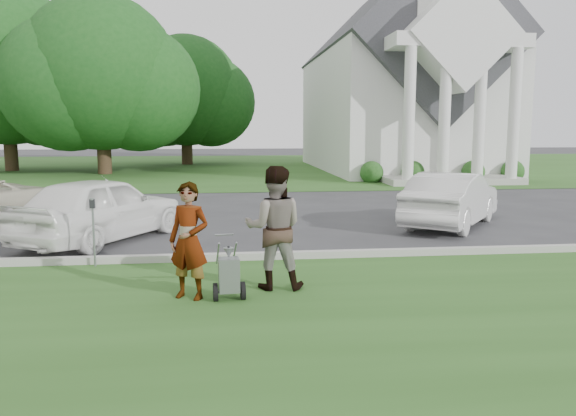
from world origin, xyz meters
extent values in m
plane|color=#333335|center=(0.00, 0.00, 0.00)|extent=(120.00, 120.00, 0.00)
cube|color=#294F1B|center=(0.00, -3.00, 0.01)|extent=(80.00, 7.00, 0.01)
cube|color=#294F1B|center=(0.00, 27.00, 0.01)|extent=(80.00, 30.00, 0.01)
cube|color=#9E9E93|center=(0.00, 0.55, 0.07)|extent=(80.00, 0.18, 0.15)
cube|color=white|center=(9.00, 24.00, 3.50)|extent=(9.00, 16.00, 7.00)
cube|color=#38383D|center=(9.00, 24.00, 7.00)|extent=(9.19, 17.00, 9.19)
cube|color=#9E9E93|center=(9.00, 14.80, 0.15)|extent=(6.20, 2.60, 0.30)
cylinder|color=white|center=(6.60, 13.80, 3.00)|extent=(0.50, 0.50, 6.00)
cylinder|color=white|center=(8.20, 13.80, 3.00)|extent=(0.50, 0.50, 6.00)
cylinder|color=white|center=(9.80, 13.80, 3.00)|extent=(0.50, 0.50, 6.00)
cylinder|color=white|center=(11.40, 13.80, 3.00)|extent=(0.50, 0.50, 6.00)
cube|color=white|center=(9.00, 14.60, 6.30)|extent=(6.20, 2.00, 0.60)
cube|color=white|center=(9.00, 14.60, 6.60)|extent=(5.09, 2.20, 5.09)
sphere|color=#1E4C19|center=(5.50, 15.70, 0.45)|extent=(1.10, 1.10, 1.10)
sphere|color=#1E4C19|center=(7.50, 15.70, 0.45)|extent=(1.10, 1.10, 1.10)
sphere|color=#1E4C19|center=(10.50, 15.70, 0.45)|extent=(1.10, 1.10, 1.10)
sphere|color=#1E4C19|center=(12.50, 15.70, 0.45)|extent=(1.10, 1.10, 1.10)
cylinder|color=#332316|center=(-8.00, 22.00, 1.60)|extent=(0.76, 0.76, 3.20)
sphere|color=#164A16|center=(-8.00, 22.00, 5.51)|extent=(8.40, 8.40, 8.40)
sphere|color=#164A16|center=(-6.11, 22.30, 4.67)|extent=(6.89, 6.89, 6.89)
sphere|color=#164A16|center=(-9.68, 21.70, 4.88)|extent=(7.22, 7.22, 7.22)
cylinder|color=#332316|center=(-14.00, 25.00, 1.80)|extent=(0.76, 0.76, 3.60)
sphere|color=#164A16|center=(-14.00, 25.00, 6.13)|extent=(9.20, 9.20, 9.20)
sphere|color=#164A16|center=(-11.93, 25.30, 5.21)|extent=(7.54, 7.54, 7.54)
cylinder|color=#332316|center=(-4.00, 30.00, 1.50)|extent=(0.76, 0.76, 3.00)
sphere|color=#164A16|center=(-4.00, 30.00, 5.09)|extent=(7.60, 7.60, 7.60)
sphere|color=#164A16|center=(-2.29, 30.30, 4.33)|extent=(6.23, 6.23, 6.23)
sphere|color=#164A16|center=(-5.52, 29.70, 4.52)|extent=(6.54, 6.54, 6.54)
cylinder|color=black|center=(-1.54, -1.99, 0.14)|extent=(0.09, 0.28, 0.28)
cylinder|color=black|center=(-1.13, -1.96, 0.14)|extent=(0.09, 0.28, 0.28)
cylinder|color=#2D2D33|center=(-1.33, -1.98, 0.14)|extent=(0.46, 0.07, 0.03)
cube|color=gray|center=(-1.33, -1.98, 0.39)|extent=(0.32, 0.27, 0.51)
cone|color=gray|center=(-1.33, -1.98, 0.73)|extent=(0.17, 0.17, 0.15)
cylinder|color=#2D2D33|center=(-1.33, -1.98, 0.80)|extent=(0.04, 0.04, 0.06)
cylinder|color=gray|center=(-1.50, -1.55, 0.62)|extent=(0.08, 0.68, 0.49)
cylinder|color=gray|center=(-1.24, -1.53, 0.62)|extent=(0.08, 0.68, 0.49)
cylinder|color=gray|center=(-1.40, -1.21, 0.85)|extent=(0.30, 0.05, 0.03)
imported|color=#999999|center=(-1.91, -1.83, 0.87)|extent=(0.76, 0.66, 1.74)
imported|color=#999999|center=(-0.61, -1.43, 0.97)|extent=(1.03, 0.84, 1.94)
cylinder|color=gray|center=(-3.77, 0.33, 0.55)|extent=(0.04, 0.04, 1.10)
cube|color=#2D2D33|center=(-3.77, 0.33, 1.18)|extent=(0.09, 0.06, 0.17)
cylinder|color=gray|center=(-3.77, 0.33, 1.26)|extent=(0.08, 0.08, 0.03)
imported|color=white|center=(-4.15, 2.79, 0.75)|extent=(3.69, 4.69, 1.50)
imported|color=silver|center=(4.49, 3.84, 0.70)|extent=(3.77, 4.28, 1.40)
camera|label=1|loc=(-1.37, -10.06, 2.54)|focal=35.00mm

